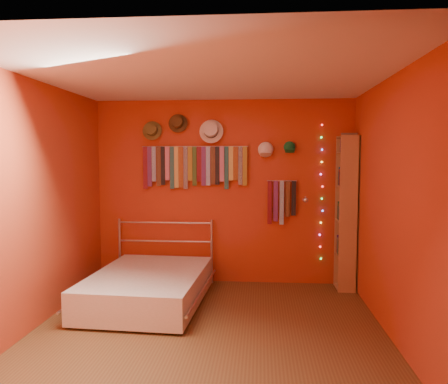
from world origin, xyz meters
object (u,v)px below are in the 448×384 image
(tie_rack, at_px, (194,165))
(bookshelf, at_px, (349,212))
(bed, at_px, (148,287))
(reading_lamp, at_px, (305,200))

(tie_rack, relative_size, bookshelf, 0.72)
(bookshelf, xyz_separation_m, bed, (-2.45, -0.80, -0.81))
(reading_lamp, bearing_deg, bookshelf, 0.54)
(bed, bearing_deg, reading_lamp, 25.72)
(tie_rack, distance_m, bookshelf, 2.15)
(tie_rack, xyz_separation_m, bookshelf, (2.06, -0.16, -0.60))
(tie_rack, bearing_deg, bookshelf, -4.32)
(tie_rack, xyz_separation_m, bed, (-0.40, -0.96, -1.41))
(reading_lamp, relative_size, bookshelf, 0.15)
(reading_lamp, relative_size, bed, 0.16)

